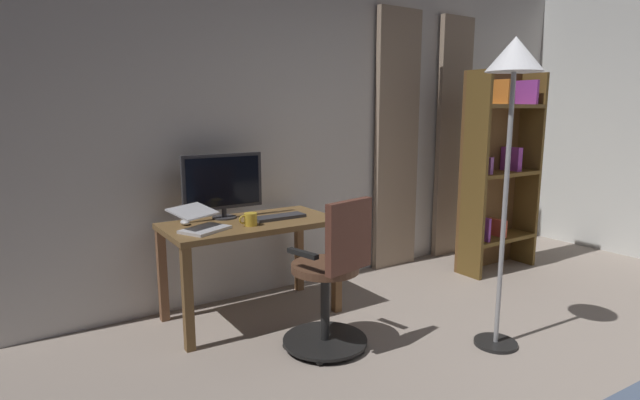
% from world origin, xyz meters
% --- Properties ---
extents(back_room_partition, '(5.86, 0.10, 2.86)m').
position_xyz_m(back_room_partition, '(0.00, -2.75, 1.43)').
color(back_room_partition, silver).
rests_on(back_room_partition, ground).
extents(curtain_left_panel, '(0.44, 0.06, 2.47)m').
position_xyz_m(curtain_left_panel, '(-1.36, -2.64, 1.23)').
color(curtain_left_panel, tan).
rests_on(curtain_left_panel, ground).
extents(curtain_right_panel, '(0.51, 0.06, 2.47)m').
position_xyz_m(curtain_right_panel, '(-0.58, -2.64, 1.23)').
color(curtain_right_panel, tan).
rests_on(curtain_right_panel, ground).
extents(desk, '(1.24, 0.64, 0.74)m').
position_xyz_m(desk, '(1.16, -2.28, 0.63)').
color(desk, brown).
rests_on(desk, ground).
extents(office_chair, '(0.56, 0.56, 1.01)m').
position_xyz_m(office_chair, '(0.96, -1.50, 0.47)').
color(office_chair, black).
rests_on(office_chair, ground).
extents(computer_monitor, '(0.62, 0.18, 0.49)m').
position_xyz_m(computer_monitor, '(1.28, -2.48, 1.00)').
color(computer_monitor, '#333338').
rests_on(computer_monitor, desk).
extents(computer_keyboard, '(0.40, 0.14, 0.02)m').
position_xyz_m(computer_keyboard, '(0.94, -2.24, 0.75)').
color(computer_keyboard, '#333338').
rests_on(computer_keyboard, desk).
extents(laptop, '(0.42, 0.42, 0.16)m').
position_xyz_m(laptop, '(1.56, -2.21, 0.79)').
color(laptop, silver).
rests_on(laptop, desk).
extents(computer_mouse, '(0.06, 0.10, 0.04)m').
position_xyz_m(computer_mouse, '(1.60, -2.43, 0.75)').
color(computer_mouse, silver).
rests_on(computer_mouse, desk).
extents(mug_coffee, '(0.13, 0.09, 0.09)m').
position_xyz_m(mug_coffee, '(1.22, -2.15, 0.78)').
color(mug_coffee, gold).
rests_on(mug_coffee, desk).
extents(bookshelf, '(0.84, 0.30, 1.89)m').
position_xyz_m(bookshelf, '(-1.34, -2.06, 0.96)').
color(bookshelf, brown).
rests_on(bookshelf, ground).
extents(floor_lamp, '(0.34, 0.34, 1.97)m').
position_xyz_m(floor_lamp, '(0.02, -0.95, 1.69)').
color(floor_lamp, black).
rests_on(floor_lamp, ground).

